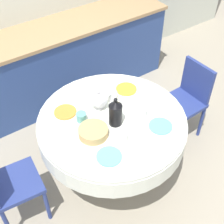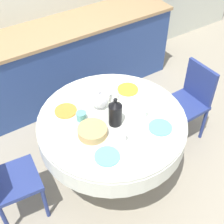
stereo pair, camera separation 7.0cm
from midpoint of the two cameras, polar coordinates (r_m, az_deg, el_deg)
name	(u,v)px [view 2 (the right image)]	position (r m, az deg, el deg)	size (l,w,h in m)	color
ground_plane	(112,171)	(3.30, 0.62, -10.70)	(12.00, 12.00, 0.00)	#9E937F
kitchen_counter	(49,67)	(3.87, -10.95, 8.07)	(3.24, 0.64, 0.96)	#2D4784
dining_table	(112,128)	(2.81, 0.72, -3.04)	(1.32, 1.32, 0.76)	olive
chair_left	(190,99)	(3.42, 14.58, 2.30)	(0.41, 0.41, 0.88)	navy
chair_right	(4,180)	(2.76, -18.37, -11.71)	(0.44, 0.44, 0.88)	navy
plate_near_left	(107,156)	(2.43, -0.06, -8.11)	(0.20, 0.20, 0.01)	#60BCB7
cup_near_left	(121,137)	(2.52, 2.46, -4.65)	(0.09, 0.09, 0.08)	white
plate_near_right	(160,127)	(2.67, 9.57, -2.79)	(0.20, 0.20, 0.01)	#60BCB7
cup_near_right	(142,113)	(2.73, 6.26, -0.16)	(0.09, 0.09, 0.08)	white
plate_far_left	(66,111)	(2.81, -7.75, 0.20)	(0.20, 0.20, 0.01)	orange
cup_far_left	(81,116)	(2.69, -4.88, -0.78)	(0.09, 0.09, 0.08)	#5BA39E
plate_far_right	(128,89)	(3.01, 3.57, 4.14)	(0.20, 0.20, 0.01)	yellow
cup_far_right	(113,96)	(2.89, 0.96, 3.01)	(0.09, 0.09, 0.08)	white
coffee_carafe	(115,113)	(2.60, 1.38, -0.16)	(0.12, 0.12, 0.28)	black
teapot	(100,100)	(2.77, -1.55, 2.28)	(0.21, 0.15, 0.20)	white
bread_basket	(92,131)	(2.57, -2.81, -3.57)	(0.25, 0.25, 0.07)	tan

